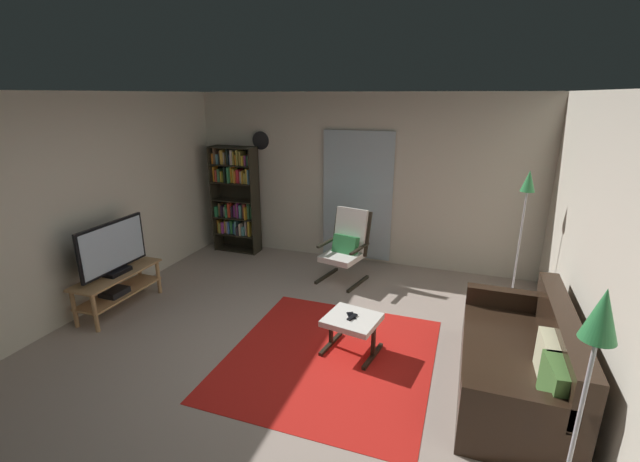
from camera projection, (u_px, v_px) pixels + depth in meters
name	position (u px, v px, depth m)	size (l,w,h in m)	color
ground_plane	(285.00, 355.00, 4.40)	(7.02, 7.02, 0.00)	#AD9A8D
wall_back	(359.00, 180.00, 6.60)	(5.60, 0.06, 2.60)	beige
wall_left	(64.00, 211.00, 4.86)	(0.06, 6.00, 2.60)	beige
wall_right	(617.00, 274.00, 3.14)	(0.06, 6.00, 2.60)	beige
glass_door_panel	(357.00, 196.00, 6.62)	(1.10, 0.01, 2.00)	silver
area_rug	(330.00, 357.00, 4.36)	(2.02, 2.19, 0.01)	red
tv_stand	(118.00, 286.00, 5.25)	(0.41, 1.15, 0.48)	tan
television	(113.00, 249.00, 5.12)	(0.20, 0.99, 0.65)	black
bookshelf_near_tv	(236.00, 196.00, 7.09)	(0.76, 0.30, 1.77)	black
leather_sofa	(521.00, 364.00, 3.76)	(0.86, 1.87, 0.83)	black
lounge_armchair	(346.00, 244.00, 6.07)	(0.69, 0.76, 1.02)	black
ottoman	(352.00, 323.00, 4.36)	(0.59, 0.56, 0.40)	white
tv_remote	(352.00, 317.00, 4.33)	(0.04, 0.14, 0.02)	black
cell_phone	(351.00, 316.00, 4.36)	(0.07, 0.14, 0.01)	black
floor_lamp_by_sofa	(594.00, 349.00, 2.17)	(0.22, 0.22, 1.67)	#A5A5AD
floor_lamp_by_shelf	(525.00, 203.00, 5.00)	(0.22, 0.22, 1.73)	#A5A5AD
wall_clock	(261.00, 140.00, 6.88)	(0.29, 0.03, 0.29)	silver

